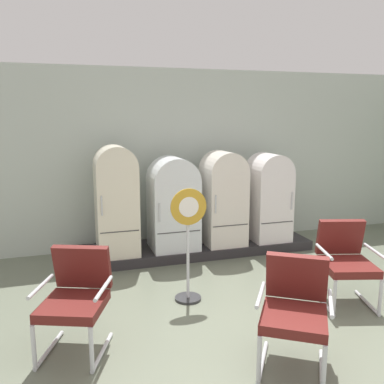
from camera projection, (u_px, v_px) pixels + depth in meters
ground at (291, 354)px, 3.93m from camera, size 12.00×10.00×0.05m
back_wall at (183, 157)px, 7.09m from camera, size 11.76×0.12×2.95m
display_plinth at (195, 248)px, 6.75m from camera, size 3.80×0.95×0.15m
refrigerator_0 at (116, 197)px, 6.09m from camera, size 0.60×0.64×1.62m
refrigerator_1 at (173, 201)px, 6.39m from camera, size 0.72×0.69×1.43m
refrigerator_2 at (223, 195)px, 6.61m from camera, size 0.63×0.67×1.49m
refrigerator_3 at (269, 194)px, 6.85m from camera, size 0.61×0.66×1.44m
armchair_left at (76, 294)px, 3.91m from camera, size 0.78×0.85×0.97m
armchair_right at (345, 258)px, 4.90m from camera, size 0.74×0.82×0.97m
armchair_center at (295, 306)px, 3.67m from camera, size 0.84×0.89×0.97m
sign_stand at (188, 249)px, 4.91m from camera, size 0.43×0.32×1.38m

